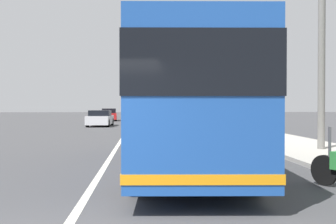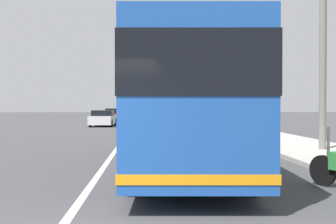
# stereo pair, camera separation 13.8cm
# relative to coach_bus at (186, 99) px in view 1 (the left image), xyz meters

# --- Properties ---
(sidewalk_curb) EXTENTS (110.00, 3.60, 0.14)m
(sidewalk_curb) POSITION_rel_coach_bus_xyz_m (3.11, -5.18, -1.83)
(sidewalk_curb) COLOR #B2ADA3
(sidewalk_curb) RESTS_ON ground
(lane_divider_line) EXTENTS (110.00, 0.16, 0.01)m
(lane_divider_line) POSITION_rel_coach_bus_xyz_m (3.11, 2.26, -1.90)
(lane_divider_line) COLOR silver
(lane_divider_line) RESTS_ON ground
(coach_bus) EXTENTS (10.30, 3.06, 3.30)m
(coach_bus) POSITION_rel_coach_bus_xyz_m (0.00, 0.00, 0.00)
(coach_bus) COLOR #1E4C9E
(coach_bus) RESTS_ON ground
(car_oncoming) EXTENTS (4.74, 2.03, 1.42)m
(car_oncoming) POSITION_rel_coach_bus_xyz_m (37.08, 5.09, -1.22)
(car_oncoming) COLOR red
(car_oncoming) RESTS_ON ground
(car_behind_bus) EXTENTS (4.74, 2.02, 1.35)m
(car_behind_bus) POSITION_rel_coach_bus_xyz_m (24.02, 4.78, -1.26)
(car_behind_bus) COLOR silver
(car_behind_bus) RESTS_ON ground
(car_ahead_same_lane) EXTENTS (4.59, 1.95, 1.49)m
(car_ahead_same_lane) POSITION_rel_coach_bus_xyz_m (36.23, 0.07, -1.20)
(car_ahead_same_lane) COLOR black
(car_ahead_same_lane) RESTS_ON ground
(roadside_tree_far_block) EXTENTS (3.02, 3.02, 6.38)m
(roadside_tree_far_block) POSITION_rel_coach_bus_xyz_m (15.20, -4.50, 2.91)
(roadside_tree_far_block) COLOR brown
(roadside_tree_far_block) RESTS_ON ground
(utility_pole) EXTENTS (0.26, 0.26, 6.92)m
(utility_pole) POSITION_rel_coach_bus_xyz_m (3.48, -5.38, 1.56)
(utility_pole) COLOR slate
(utility_pole) RESTS_ON ground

